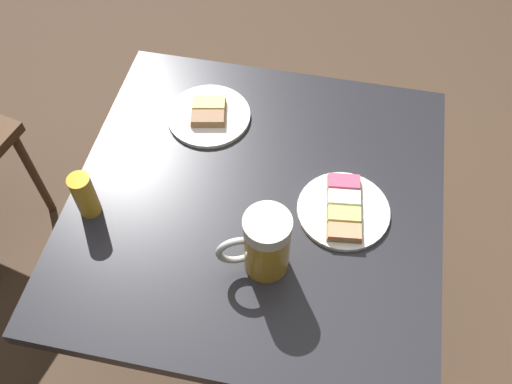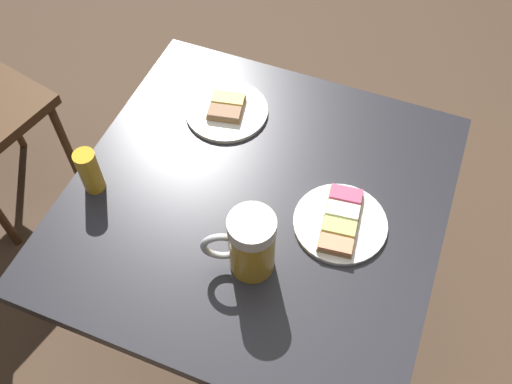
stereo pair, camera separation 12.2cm
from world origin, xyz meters
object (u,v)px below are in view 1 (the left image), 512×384
Objects in this scene: plate_far at (209,115)px; beer_mug at (265,244)px; plate_near at (344,209)px; beer_glass_small at (85,195)px.

beer_mug is (-0.37, -0.21, 0.07)m from plate_far.
beer_mug is at bearing 137.57° from plate_near.
beer_glass_small is at bearing 100.90° from plate_near.
plate_far is at bearing -30.35° from beer_glass_small.
beer_mug is 0.40m from beer_glass_small.
beer_mug reaches higher than beer_glass_small.
beer_mug reaches higher than plate_far.
plate_far is at bearing 59.14° from plate_near.
plate_near is 0.99× the size of plate_far.
plate_near is at bearing -42.43° from beer_mug.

